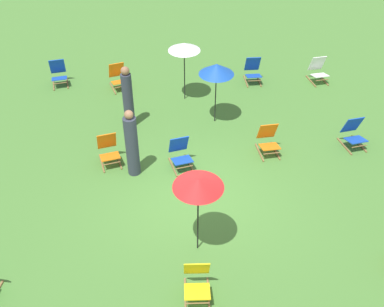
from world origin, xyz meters
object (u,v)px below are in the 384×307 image
Objects in this scene: deckchair_3 at (108,150)px; deckchair_0 at (118,77)px; deckchair_9 at (253,71)px; umbrella_0 at (184,47)px; person_0 at (132,145)px; deckchair_1 at (354,133)px; deckchair_5 at (59,73)px; umbrella_1 at (217,69)px; deckchair_6 at (180,153)px; umbrella_2 at (198,183)px; deckchair_7 at (318,70)px; deckchair_8 at (197,281)px; person_1 at (128,98)px; deckchair_4 at (268,140)px.

deckchair_0 is at bearing 75.45° from deckchair_3.
umbrella_0 is (-2.30, -0.93, 1.36)m from deckchair_9.
deckchair_9 is (4.45, 3.86, 0.00)m from deckchair_3.
deckchair_9 is at bearing 153.05° from person_0.
deckchair_9 is 0.45× the size of umbrella_0.
deckchair_1 is 1.00× the size of deckchair_5.
deckchair_6 is at bearing -120.13° from umbrella_1.
deckchair_0 is 1.04× the size of deckchair_9.
umbrella_0 reaches higher than deckchair_9.
deckchair_0 is 0.45× the size of umbrella_2.
deckchair_9 is (4.38, 0.05, 0.00)m from deckchair_0.
deckchair_0 and deckchair_3 have the same top height.
deckchair_1 is 1.00× the size of deckchair_7.
deckchair_8 is (-4.70, -7.86, 0.00)m from deckchair_7.
deckchair_7 is 6.48m from person_1.
deckchair_0 is 4.37m from person_0.
deckchair_5 is 5.35m from person_0.
deckchair_7 is 4.42m from umbrella_1.
deckchair_0 is 0.47× the size of person_1.
deckchair_0 is 2.64m from umbrella_0.
umbrella_1 is 2.56m from person_1.
deckchair_1 and deckchair_3 have the same top height.
person_0 is (0.58, -4.30, 0.50)m from deckchair_0.
deckchair_3 is 4.60m from deckchair_5.
deckchair_3 and deckchair_4 have the same top height.
person_1 reaches higher than deckchair_5.
deckchair_0 is 0.47× the size of person_0.
umbrella_1 is (-3.55, 1.44, 1.30)m from deckchair_1.
person_0 reaches higher than deckchair_0.
umbrella_1 is (0.78, -1.31, -0.06)m from umbrella_0.
deckchair_0 is at bearing 132.71° from deckchair_4.
deckchair_7 and deckchair_9 have the same top height.
deckchair_9 is at bearing -13.96° from deckchair_5.
deckchair_5 is at bearing 168.60° from deckchair_7.
deckchair_6 is 1.29m from person_0.
deckchair_9 is (0.31, 3.77, 0.00)m from deckchair_4.
deckchair_8 is at bearing -95.97° from umbrella_2.
deckchair_7 is (2.45, 3.64, 0.00)m from deckchair_4.
deckchair_3 is 3.92m from umbrella_2.
deckchair_1 is 9.26m from deckchair_5.
deckchair_1 is 0.98× the size of deckchair_3.
umbrella_1 reaches higher than deckchair_8.
deckchair_6 is 3.85m from deckchair_8.
deckchair_1 is 4.04m from umbrella_1.
umbrella_2 reaches higher than deckchair_3.
deckchair_9 is at bearing 108.69° from deckchair_1.
umbrella_0 is at bearing 90.97° from deckchair_8.
deckchair_1 is 1.00× the size of deckchair_4.
person_1 reaches higher than umbrella_1.
deckchair_8 is 8.40m from deckchair_9.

